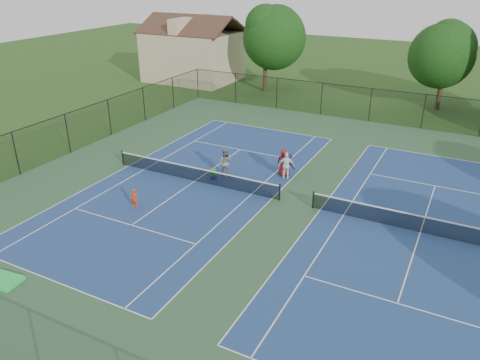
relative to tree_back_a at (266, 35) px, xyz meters
The scene contains 16 objects.
ground 27.95m from the tree_back_a, 61.56° to the right, with size 140.00×140.00×0.00m, color #234716.
court_pad 27.95m from the tree_back_a, 61.56° to the right, with size 36.00×36.00×0.01m, color #2F5438.
tennis_court_left 25.44m from the tree_back_a, 75.96° to the right, with size 12.00×23.83×1.07m.
tennis_court_right 31.80m from the tree_back_a, 50.19° to the right, with size 12.00×23.83×1.07m.
perimeter_fence 27.65m from the tree_back_a, 61.56° to the right, with size 36.08×36.08×3.02m.
tree_back_a is the anchor object (origin of this frame).
tree_back_c 18.04m from the tree_back_a, ahead, with size 6.00×6.00×8.40m.
clapboard_house 10.47m from the tree_back_a, behind, with size 10.80×8.10×7.65m.
child_player 29.63m from the tree_back_a, 80.32° to the right, with size 0.44×0.29×1.22m, color red.
instructor 23.98m from the tree_back_a, 71.89° to the right, with size 0.94×0.73×1.94m, color gray.
bystander_a 24.19m from the tree_back_a, 62.00° to the right, with size 1.07×0.44×1.82m, color white.
bystander_b 23.80m from the tree_back_a, 61.62° to the right, with size 1.03×0.59×1.59m, color #1A1A39.
bystander_c 23.62m from the tree_back_a, 62.32° to the right, with size 0.90×0.58×1.83m, color maroon.
ball_crate 24.94m from the tree_back_a, 73.35° to the right, with size 0.38×0.29×0.30m, color navy.
ball_hopper 24.86m from the tree_back_a, 73.35° to the right, with size 0.34×0.28×0.42m, color green.
green_tarp 37.67m from the tree_back_a, 83.78° to the right, with size 1.81×1.08×0.17m, color green.
Camera 1 is at (8.29, -23.18, 12.83)m, focal length 35.00 mm.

